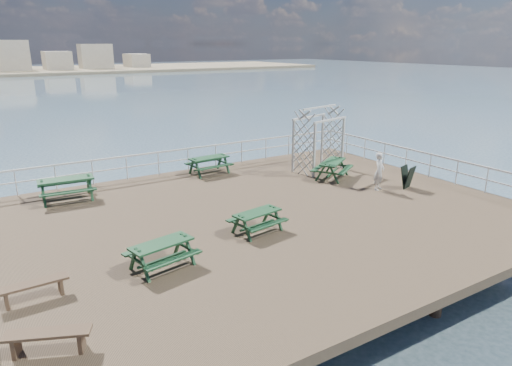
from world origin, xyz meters
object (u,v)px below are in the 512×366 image
object	(u,v)px
picnic_table_a	(66,184)
flat_bench_far	(48,337)
picnic_table_e	(257,217)
person	(379,171)
picnic_table_b	(209,162)
trellis_arbor	(319,142)
picnic_table_c	(332,166)
flat_bench_near	(33,287)
picnic_table_d	(162,249)

from	to	relation	value
picnic_table_a	flat_bench_far	size ratio (longest dim) A/B	1.30
picnic_table_e	person	world-z (taller)	person
picnic_table_b	trellis_arbor	bearing A→B (deg)	-29.17
flat_bench_far	trellis_arbor	xyz separation A→B (m)	(13.09, 7.84, 1.00)
flat_bench_far	picnic_table_c	bearing A→B (deg)	50.25
flat_bench_near	person	distance (m)	13.40
trellis_arbor	person	world-z (taller)	trellis_arbor
flat_bench_near	flat_bench_far	distance (m)	2.27
picnic_table_d	person	xyz separation A→B (m)	(10.10, 1.86, 0.25)
picnic_table_a	picnic_table_e	bearing A→B (deg)	-50.54
picnic_table_c	person	xyz separation A→B (m)	(0.49, -2.33, 0.21)
picnic_table_c	trellis_arbor	xyz separation A→B (m)	(0.31, 1.41, 0.78)
picnic_table_a	person	xyz separation A→B (m)	(11.23, -5.41, 0.16)
picnic_table_c	picnic_table_d	distance (m)	10.48
picnic_table_b	picnic_table_d	world-z (taller)	picnic_table_b
trellis_arbor	picnic_table_c	bearing A→B (deg)	-116.15
picnic_table_a	picnic_table_d	world-z (taller)	picnic_table_a
picnic_table_e	flat_bench_near	xyz separation A→B (m)	(-6.64, -0.71, -0.16)
flat_bench_far	trellis_arbor	distance (m)	15.29
picnic_table_c	trellis_arbor	world-z (taller)	trellis_arbor
person	flat_bench_near	bearing A→B (deg)	163.91
picnic_table_e	picnic_table_d	bearing A→B (deg)	-177.71
flat_bench_far	person	xyz separation A→B (m)	(13.27, 4.11, 0.43)
flat_bench_near	flat_bench_far	world-z (taller)	flat_bench_far
picnic_table_a	flat_bench_far	world-z (taller)	picnic_table_a
trellis_arbor	person	xyz separation A→B (m)	(0.18, -3.73, -0.57)
trellis_arbor	picnic_table_d	bearing A→B (deg)	-164.38
flat_bench_far	person	world-z (taller)	person
picnic_table_e	picnic_table_a	bearing A→B (deg)	115.64
flat_bench_near	picnic_table_a	bearing A→B (deg)	72.23
picnic_table_b	picnic_table_d	xyz separation A→B (m)	(-5.23, -7.78, -0.04)
picnic_table_c	picnic_table_a	bearing A→B (deg)	131.41
picnic_table_e	flat_bench_near	world-z (taller)	picnic_table_e
trellis_arbor	person	distance (m)	3.78
picnic_table_d	person	size ratio (longest dim) A/B	1.23
picnic_table_e	person	bearing A→B (deg)	0.23
picnic_table_c	picnic_table_d	bearing A→B (deg)	170.95
flat_bench_near	picnic_table_d	bearing A→B (deg)	-2.39
picnic_table_d	trellis_arbor	size ratio (longest dim) A/B	0.63
person	picnic_table_e	bearing A→B (deg)	165.74
person	picnic_table_d	bearing A→B (deg)	166.45
picnic_table_a	trellis_arbor	bearing A→B (deg)	-4.28
flat_bench_near	flat_bench_far	xyz separation A→B (m)	(-0.00, -2.27, 0.01)
picnic_table_d	picnic_table_e	distance (m)	3.55
picnic_table_b	flat_bench_far	world-z (taller)	picnic_table_b
picnic_table_c	picnic_table_e	size ratio (longest dim) A/B	1.30
trellis_arbor	person	bearing A→B (deg)	-101.05
picnic_table_b	flat_bench_near	world-z (taller)	picnic_table_b
picnic_table_a	person	distance (m)	12.46
picnic_table_c	picnic_table_e	distance (m)	7.05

